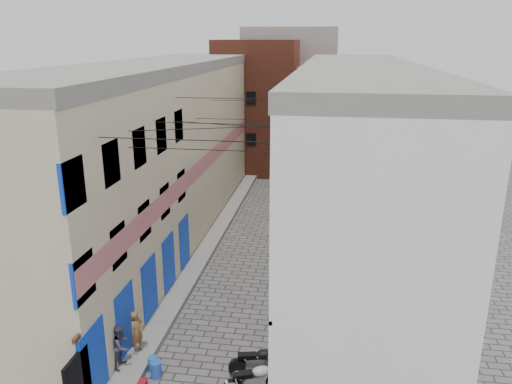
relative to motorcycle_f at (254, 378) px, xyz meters
The scene contains 15 objects.
plinth 12.11m from the motorcycle_f, 109.05° to the left, with size 0.90×26.00×0.25m, color slate.
building_left 13.88m from the motorcycle_f, 121.15° to the left, with size 5.10×27.00×9.00m.
building_right 12.49m from the motorcycle_f, 74.84° to the left, with size 5.94×26.00×9.00m.
building_far_brick_left 27.09m from the motorcycle_f, 98.39° to the left, with size 6.00×6.00×10.00m, color brown.
building_far_brick_right 28.67m from the motorcycle_f, 87.78° to the left, with size 5.00×6.00×8.00m, color brown.
building_far_concrete 32.87m from the motorcycle_f, 93.35° to the left, with size 8.00×5.00×11.00m, color slate.
far_shopfront 23.72m from the motorcycle_f, 94.60° to the left, with size 2.00×0.30×2.40m, color black.
overhead_wires 9.15m from the motorcycle_f, 107.35° to the left, with size 5.80×13.02×1.32m.
motorcycle_f is the anchor object (origin of this frame).
motorcycle_g 0.89m from the motorcycle_f, 91.38° to the left, with size 0.59×1.86×1.08m, color black, non-canonical shape.
person_a 4.22m from the motorcycle_f, 164.23° to the left, with size 0.53×0.35×1.45m, color brown.
person_b 4.28m from the motorcycle_f, behind, with size 0.69×0.54×1.41m, color #363852.
water_jug_near 3.16m from the motorcycle_f, behind, with size 0.35×0.35×0.54m, color blue.
water_jug_far 3.42m from the motorcycle_f, 169.97° to the left, with size 0.31×0.31×0.48m, color #2168A8.
red_crate 3.49m from the motorcycle_f, behind, with size 0.37×0.28×0.23m, color #B00C1D.
Camera 1 is at (3.82, -10.65, 10.09)m, focal length 35.00 mm.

